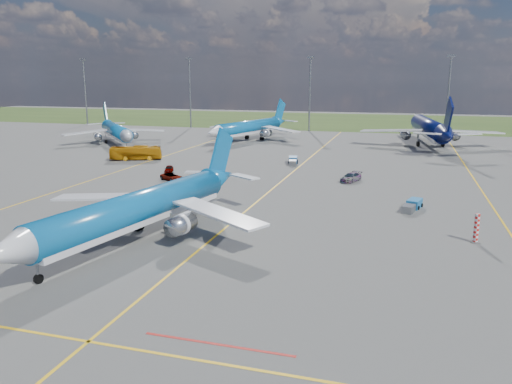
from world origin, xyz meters
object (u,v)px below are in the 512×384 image
(bg_jet_n, at_px, (428,145))
(service_car_a, at_px, (169,169))
(warning_post, at_px, (476,228))
(bg_jet_nw, at_px, (117,144))
(service_car_c, at_px, (351,177))
(bg_jet_nnw, at_px, (249,141))
(baggage_tug_c, at_px, (293,161))
(service_car_b, at_px, (172,177))
(main_airliner, at_px, (140,240))
(baggage_tug_w, at_px, (412,205))
(apron_bus, at_px, (136,153))

(bg_jet_n, xyz_separation_m, service_car_a, (-45.32, -51.44, 0.59))
(warning_post, height_order, bg_jet_n, bg_jet_n)
(bg_jet_nw, distance_m, service_car_c, 68.28)
(service_car_c, bearing_deg, bg_jet_nnw, 145.88)
(bg_jet_nnw, bearing_deg, warning_post, -41.82)
(warning_post, xyz_separation_m, baggage_tug_c, (-27.81, 40.93, -0.91))
(warning_post, xyz_separation_m, service_car_b, (-43.20, 19.66, -0.88))
(service_car_c, xyz_separation_m, baggage_tug_c, (-12.50, 13.72, -0.10))
(bg_jet_nw, distance_m, service_car_b, 50.33)
(bg_jet_nw, xyz_separation_m, main_airliner, (43.61, -66.26, 0.00))
(warning_post, relative_size, baggage_tug_w, 0.57)
(service_car_b, bearing_deg, bg_jet_nw, 72.07)
(service_car_a, bearing_deg, main_airliner, -88.55)
(bg_jet_nnw, distance_m, baggage_tug_w, 73.87)
(bg_jet_n, relative_size, service_car_a, 13.38)
(service_car_b, bearing_deg, warning_post, -83.94)
(bg_jet_nw, bearing_deg, bg_jet_n, -26.61)
(main_airliner, height_order, baggage_tug_c, main_airliner)
(bg_jet_nnw, xyz_separation_m, service_car_c, (31.42, -46.16, 0.69))
(service_car_b, height_order, service_car_c, service_car_c)
(main_airliner, distance_m, service_car_b, 30.37)
(bg_jet_nw, height_order, baggage_tug_w, bg_jet_nw)
(baggage_tug_w, bearing_deg, service_car_a, 176.13)
(apron_bus, xyz_separation_m, service_car_b, (16.24, -17.05, -0.82))
(bg_jet_nnw, height_order, service_car_a, bg_jet_nnw)
(bg_jet_n, bearing_deg, warning_post, 83.61)
(warning_post, bearing_deg, service_car_c, 119.36)
(bg_jet_nw, relative_size, service_car_a, 10.41)
(bg_jet_nnw, bearing_deg, bg_jet_n, 21.12)
(warning_post, relative_size, service_car_b, 0.68)
(warning_post, bearing_deg, apron_bus, 148.30)
(service_car_c, height_order, baggage_tug_w, service_car_c)
(service_car_a, height_order, service_car_c, service_car_c)
(bg_jet_nw, height_order, service_car_b, bg_jet_nw)
(service_car_a, bearing_deg, bg_jet_n, 28.39)
(apron_bus, bearing_deg, bg_jet_nw, 15.53)
(service_car_a, relative_size, baggage_tug_w, 0.66)
(bg_jet_n, distance_m, baggage_tug_w, 66.06)
(bg_jet_nnw, distance_m, service_car_a, 47.16)
(warning_post, xyz_separation_m, bg_jet_n, (-1.62, 77.65, -1.50))
(bg_jet_n, xyz_separation_m, service_car_b, (-41.58, -57.99, 0.62))
(bg_jet_nnw, height_order, service_car_b, bg_jet_nnw)
(bg_jet_n, distance_m, baggage_tug_c, 45.11)
(warning_post, xyz_separation_m, bg_jet_nw, (-76.57, 57.33, -1.50))
(service_car_c, relative_size, baggage_tug_c, 0.82)
(service_car_c, bearing_deg, baggage_tug_w, -37.33)
(apron_bus, xyz_separation_m, service_car_a, (12.50, -10.50, -0.85))
(bg_jet_nw, relative_size, main_airliner, 0.96)
(main_airliner, xyz_separation_m, service_car_c, (17.67, 36.13, 0.69))
(bg_jet_n, bearing_deg, service_car_b, 46.78)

